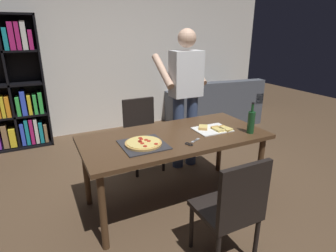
{
  "coord_description": "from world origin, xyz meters",
  "views": [
    {
      "loc": [
        -1.17,
        -2.22,
        1.73
      ],
      "look_at": [
        0.0,
        0.15,
        0.8
      ],
      "focal_mm": 29.33,
      "sensor_mm": 36.0,
      "label": 1
    }
  ],
  "objects": [
    {
      "name": "ground_plane",
      "position": [
        0.0,
        0.0,
        0.0
      ],
      "size": [
        12.0,
        12.0,
        0.0
      ],
      "primitive_type": "plane",
      "color": "brown"
    },
    {
      "name": "back_wall",
      "position": [
        0.0,
        2.6,
        1.4
      ],
      "size": [
        6.4,
        0.1,
        2.8
      ],
      "primitive_type": "cube",
      "color": "silver",
      "rests_on": "ground_plane"
    },
    {
      "name": "dining_table",
      "position": [
        0.0,
        0.0,
        0.68
      ],
      "size": [
        1.81,
        0.86,
        0.75
      ],
      "color": "#4C331E",
      "rests_on": "ground_plane"
    },
    {
      "name": "chair_near_camera",
      "position": [
        -0.0,
        -0.92,
        0.51
      ],
      "size": [
        0.42,
        0.42,
        0.9
      ],
      "color": "black",
      "rests_on": "ground_plane"
    },
    {
      "name": "chair_far_side",
      "position": [
        0.0,
        0.92,
        0.51
      ],
      "size": [
        0.42,
        0.42,
        0.9
      ],
      "color": "black",
      "rests_on": "ground_plane"
    },
    {
      "name": "couch",
      "position": [
        1.89,
        1.99,
        0.3
      ],
      "size": [
        1.79,
        1.06,
        0.85
      ],
      "color": "#4C515B",
      "rests_on": "ground_plane"
    },
    {
      "name": "person_serving_pizza",
      "position": [
        0.51,
        0.7,
        1.0
      ],
      "size": [
        0.55,
        0.54,
        1.75
      ],
      "color": "#38476B",
      "rests_on": "ground_plane"
    },
    {
      "name": "pepperoni_pizza_on_tray",
      "position": [
        -0.37,
        -0.09,
        0.77
      ],
      "size": [
        0.39,
        0.39,
        0.04
      ],
      "color": "#2D2D33",
      "rests_on": "dining_table"
    },
    {
      "name": "pizza_slices_on_towel",
      "position": [
        0.43,
        -0.04,
        0.76
      ],
      "size": [
        0.36,
        0.29,
        0.03
      ],
      "color": "white",
      "rests_on": "dining_table"
    },
    {
      "name": "wine_bottle",
      "position": [
        0.71,
        -0.27,
        0.87
      ],
      "size": [
        0.07,
        0.07,
        0.32
      ],
      "color": "#194723",
      "rests_on": "dining_table"
    },
    {
      "name": "kitchen_scissors",
      "position": [
        0.04,
        -0.25,
        0.76
      ],
      "size": [
        0.2,
        0.13,
        0.01
      ],
      "color": "silver",
      "rests_on": "dining_table"
    }
  ]
}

